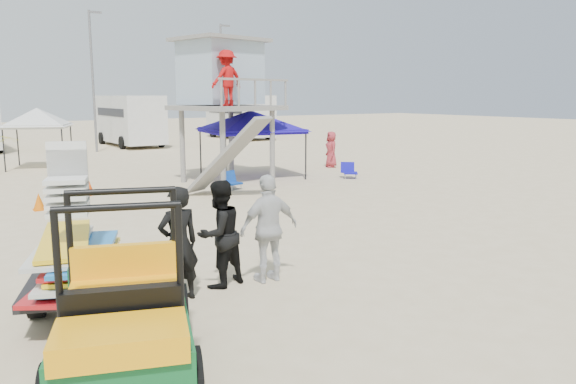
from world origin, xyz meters
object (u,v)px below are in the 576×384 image
utility_cart (123,297)px  surf_trailer (75,254)px  canopy_blue (251,114)px  lifeguard_tower (222,78)px  man_left (178,244)px

utility_cart → surf_trailer: surf_trailer is taller
utility_cart → canopy_blue: 16.56m
utility_cart → surf_trailer: bearing=89.8°
utility_cart → lifeguard_tower: (7.87, 12.84, 2.90)m
man_left → lifeguard_tower: size_ratio=0.36×
surf_trailer → canopy_blue: canopy_blue is taller
man_left → lifeguard_tower: bearing=-122.6°
utility_cart → lifeguard_tower: 15.34m
man_left → lifeguard_tower: 12.88m
utility_cart → man_left: size_ratio=1.66×
utility_cart → canopy_blue: bearing=55.0°
surf_trailer → canopy_blue: (9.45, 11.17, 1.60)m
man_left → canopy_blue: size_ratio=0.47×
surf_trailer → man_left: bearing=-11.2°
lifeguard_tower → canopy_blue: (1.59, 0.66, -1.36)m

